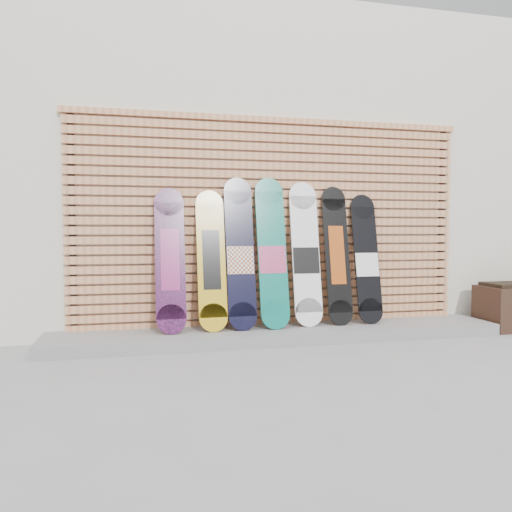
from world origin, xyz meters
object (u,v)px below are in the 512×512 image
at_px(snowboard_3, 272,253).
at_px(snowboard_6, 366,259).
at_px(snowboard_0, 170,260).
at_px(snowboard_4, 306,254).
at_px(snowboard_1, 211,260).
at_px(snowboard_2, 240,254).
at_px(snowboard_5, 337,255).

relative_size(snowboard_3, snowboard_6, 1.11).
relative_size(snowboard_0, snowboard_6, 1.02).
bearing_deg(snowboard_4, snowboard_1, -179.00).
distance_m(snowboard_0, snowboard_2, 0.70).
relative_size(snowboard_2, snowboard_4, 1.02).
height_order(snowboard_1, snowboard_3, snowboard_3).
height_order(snowboard_1, snowboard_2, snowboard_2).
relative_size(snowboard_0, snowboard_4, 0.94).
distance_m(snowboard_0, snowboard_4, 1.40).
bearing_deg(snowboard_2, snowboard_4, 1.93).
bearing_deg(snowboard_3, snowboard_4, 4.68).
relative_size(snowboard_1, snowboard_6, 1.01).
xyz_separation_m(snowboard_2, snowboard_4, (0.70, 0.02, -0.02)).
bearing_deg(snowboard_1, snowboard_2, -1.25).
distance_m(snowboard_2, snowboard_5, 1.05).
distance_m(snowboard_0, snowboard_1, 0.41).
bearing_deg(snowboard_0, snowboard_6, 0.65).
bearing_deg(snowboard_5, snowboard_3, -177.58).
bearing_deg(snowboard_2, snowboard_0, -179.74).
height_order(snowboard_2, snowboard_5, snowboard_2).
relative_size(snowboard_0, snowboard_1, 1.01).
distance_m(snowboard_0, snowboard_6, 2.09).
xyz_separation_m(snowboard_0, snowboard_3, (1.03, -0.00, 0.05)).
bearing_deg(snowboard_5, snowboard_4, -179.99).
height_order(snowboard_1, snowboard_4, snowboard_4).
bearing_deg(snowboard_0, snowboard_3, -0.20).
xyz_separation_m(snowboard_2, snowboard_3, (0.33, -0.01, 0.00)).
distance_m(snowboard_2, snowboard_3, 0.33).
bearing_deg(snowboard_6, snowboard_0, -179.35).
relative_size(snowboard_4, snowboard_5, 1.03).
xyz_separation_m(snowboard_3, snowboard_5, (0.72, 0.03, -0.03)).
height_order(snowboard_5, snowboard_6, snowboard_5).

